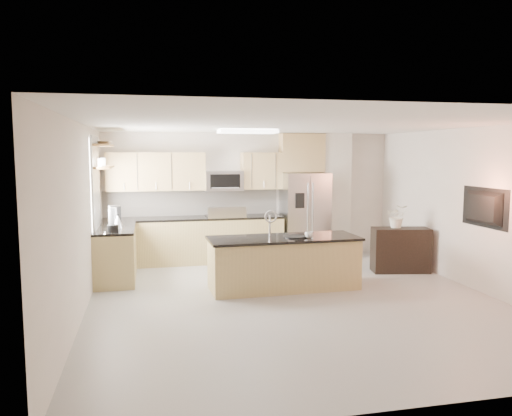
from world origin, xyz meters
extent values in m
plane|color=#989590|center=(0.00, 0.00, 0.00)|extent=(6.50, 6.50, 0.00)
cube|color=white|center=(0.00, 0.00, 2.60)|extent=(6.00, 6.50, 0.02)
cube|color=silver|center=(0.00, 3.25, 1.30)|extent=(6.00, 0.02, 2.60)
cube|color=silver|center=(0.00, -3.25, 1.30)|extent=(6.00, 0.02, 2.60)
cube|color=silver|center=(-3.00, 0.00, 1.30)|extent=(0.02, 6.50, 2.60)
cube|color=silver|center=(3.00, 0.00, 1.30)|extent=(0.02, 6.50, 2.60)
cube|color=tan|center=(-1.23, 2.92, 0.44)|extent=(3.55, 0.65, 0.88)
cube|color=black|center=(-1.23, 2.92, 0.90)|extent=(3.55, 0.66, 0.04)
cube|color=beige|center=(-1.23, 3.24, 1.18)|extent=(3.55, 0.02, 0.52)
cube|color=tan|center=(-2.67, 1.85, 0.44)|extent=(0.65, 1.50, 0.88)
cube|color=black|center=(-2.67, 1.85, 0.90)|extent=(0.66, 1.50, 0.04)
cube|color=black|center=(-0.60, 2.92, 0.45)|extent=(0.76, 0.64, 0.90)
cube|color=black|center=(-0.60, 2.92, 0.92)|extent=(0.76, 0.62, 0.03)
cube|color=#B2B2B4|center=(-0.60, 2.62, 1.03)|extent=(0.76, 0.04, 0.22)
cube|color=tan|center=(-1.94, 3.08, 1.83)|extent=(1.92, 0.33, 0.75)
cube|color=tan|center=(0.19, 3.08, 1.83)|extent=(0.82, 0.33, 0.75)
cube|color=#B2B2B4|center=(-0.60, 3.05, 1.63)|extent=(0.76, 0.40, 0.40)
cube|color=black|center=(-0.60, 2.85, 1.63)|extent=(0.60, 0.02, 0.28)
cube|color=#B2B2B4|center=(1.06, 2.88, 0.89)|extent=(0.92, 0.75, 1.78)
cube|color=gray|center=(1.06, 2.50, 0.89)|extent=(0.02, 0.01, 1.69)
cube|color=black|center=(0.84, 2.48, 1.25)|extent=(0.18, 0.03, 0.30)
cube|color=beige|center=(1.82, 3.10, 1.30)|extent=(0.60, 0.30, 2.60)
cube|color=white|center=(-2.98, 1.85, 1.65)|extent=(0.03, 1.05, 1.55)
cube|color=silver|center=(-2.97, 1.85, 1.65)|extent=(0.03, 1.15, 1.65)
cube|color=olive|center=(-2.85, 1.95, 1.95)|extent=(0.30, 1.20, 0.04)
cube|color=olive|center=(-2.85, 1.95, 2.32)|extent=(0.30, 1.20, 0.04)
cube|color=white|center=(-0.40, 1.60, 2.56)|extent=(1.00, 0.50, 0.06)
cube|color=tan|center=(0.01, 0.70, 0.40)|extent=(2.39, 0.88, 0.80)
cube|color=black|center=(0.01, 0.70, 0.82)|extent=(2.45, 0.94, 0.04)
cube|color=black|center=(-0.17, 0.70, 0.81)|extent=(0.50, 0.36, 0.01)
cylinder|color=#B2B2B4|center=(-0.17, 0.90, 1.01)|extent=(0.03, 0.03, 0.34)
torus|color=#B2B2B4|center=(-0.17, 0.84, 1.16)|extent=(0.21, 0.03, 0.21)
cube|color=black|center=(2.43, 1.33, 0.41)|extent=(1.09, 0.62, 0.82)
imported|color=silver|center=(0.38, 0.52, 0.89)|extent=(0.13, 0.13, 0.10)
cylinder|color=black|center=(0.19, 0.65, 0.85)|extent=(0.48, 0.48, 0.02)
cylinder|color=black|center=(-2.67, 1.31, 0.98)|extent=(0.17, 0.17, 0.12)
cylinder|color=silver|center=(-2.67, 1.31, 1.18)|extent=(0.13, 0.13, 0.28)
cone|color=#B2B2B4|center=(-2.62, 1.77, 1.03)|extent=(0.20, 0.20, 0.22)
cylinder|color=black|center=(-2.62, 1.77, 1.15)|extent=(0.04, 0.04, 0.04)
cube|color=black|center=(-2.69, 2.16, 1.09)|extent=(0.23, 0.26, 0.34)
cylinder|color=#B2B2B4|center=(-2.69, 2.10, 1.01)|extent=(0.11, 0.11, 0.12)
imported|color=#B2B2B4|center=(-2.85, 2.32, 2.38)|extent=(0.38, 0.38, 0.08)
imported|color=silver|center=(2.36, 1.37, 1.14)|extent=(0.73, 0.68, 0.65)
imported|color=black|center=(2.91, -0.20, 1.35)|extent=(0.14, 1.08, 0.62)
camera|label=1|loc=(-2.12, -6.95, 2.19)|focal=35.00mm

